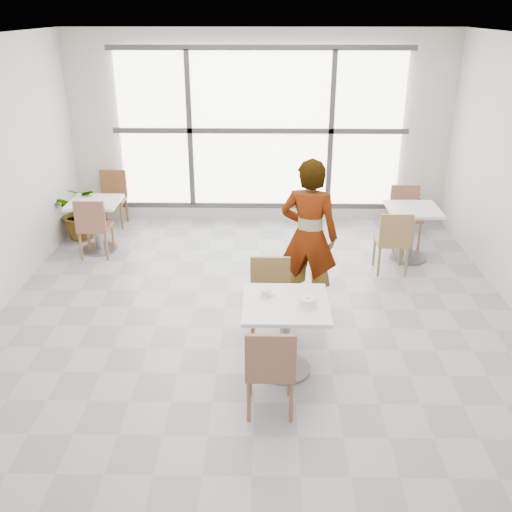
{
  "coord_description": "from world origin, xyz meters",
  "views": [
    {
      "loc": [
        0.09,
        -5.46,
        3.27
      ],
      "look_at": [
        0.0,
        -0.3,
        1.0
      ],
      "focal_mm": 39.9,
      "sensor_mm": 36.0,
      "label": 1
    }
  ],
  "objects_px": {
    "bg_chair_right_far": "(405,211)",
    "plant_right": "(407,208)",
    "chair_far": "(270,293)",
    "bg_chair_left_far": "(113,194)",
    "bg_chair_left_near": "(93,224)",
    "bg_table_right": "(411,226)",
    "coffee_cup": "(266,293)",
    "main_table": "(285,324)",
    "oatmeal_bowl": "(307,302)",
    "bg_table_left": "(96,219)",
    "chair_near": "(270,366)",
    "plant_left": "(82,211)",
    "person": "(309,237)",
    "bg_chair_right_near": "(393,239)"
  },
  "relations": [
    {
      "from": "bg_chair_left_far",
      "to": "bg_chair_right_near",
      "type": "relative_size",
      "value": 1.0
    },
    {
      "from": "main_table",
      "to": "coffee_cup",
      "type": "relative_size",
      "value": 5.03
    },
    {
      "from": "oatmeal_bowl",
      "to": "plant_left",
      "type": "height_order",
      "value": "plant_left"
    },
    {
      "from": "oatmeal_bowl",
      "to": "coffee_cup",
      "type": "relative_size",
      "value": 1.32
    },
    {
      "from": "coffee_cup",
      "to": "bg_chair_left_near",
      "type": "bearing_deg",
      "value": 133.02
    },
    {
      "from": "bg_table_left",
      "to": "plant_left",
      "type": "relative_size",
      "value": 0.88
    },
    {
      "from": "chair_near",
      "to": "plant_right",
      "type": "bearing_deg",
      "value": -115.54
    },
    {
      "from": "bg_table_right",
      "to": "coffee_cup",
      "type": "bearing_deg",
      "value": -127.51
    },
    {
      "from": "chair_near",
      "to": "bg_table_left",
      "type": "height_order",
      "value": "chair_near"
    },
    {
      "from": "chair_far",
      "to": "coffee_cup",
      "type": "xyz_separation_m",
      "value": [
        -0.05,
        -0.54,
        0.28
      ]
    },
    {
      "from": "main_table",
      "to": "oatmeal_bowl",
      "type": "distance_m",
      "value": 0.34
    },
    {
      "from": "chair_near",
      "to": "plant_right",
      "type": "height_order",
      "value": "chair_near"
    },
    {
      "from": "chair_far",
      "to": "bg_table_right",
      "type": "bearing_deg",
      "value": 46.59
    },
    {
      "from": "chair_far",
      "to": "bg_chair_left_far",
      "type": "relative_size",
      "value": 1.0
    },
    {
      "from": "bg_table_left",
      "to": "plant_left",
      "type": "distance_m",
      "value": 0.61
    },
    {
      "from": "oatmeal_bowl",
      "to": "bg_chair_right_far",
      "type": "relative_size",
      "value": 0.24
    },
    {
      "from": "bg_table_left",
      "to": "bg_chair_right_near",
      "type": "height_order",
      "value": "bg_chair_right_near"
    },
    {
      "from": "coffee_cup",
      "to": "bg_chair_left_near",
      "type": "distance_m",
      "value": 3.53
    },
    {
      "from": "chair_near",
      "to": "bg_chair_left_near",
      "type": "height_order",
      "value": "same"
    },
    {
      "from": "oatmeal_bowl",
      "to": "plant_right",
      "type": "height_order",
      "value": "oatmeal_bowl"
    },
    {
      "from": "bg_chair_right_far",
      "to": "bg_chair_left_near",
      "type": "bearing_deg",
      "value": -172.03
    },
    {
      "from": "bg_table_left",
      "to": "bg_chair_right_near",
      "type": "distance_m",
      "value": 4.16
    },
    {
      "from": "person",
      "to": "bg_chair_right_near",
      "type": "height_order",
      "value": "person"
    },
    {
      "from": "oatmeal_bowl",
      "to": "bg_chair_left_near",
      "type": "relative_size",
      "value": 0.24
    },
    {
      "from": "main_table",
      "to": "person",
      "type": "relative_size",
      "value": 0.45
    },
    {
      "from": "coffee_cup",
      "to": "plant_left",
      "type": "relative_size",
      "value": 0.19
    },
    {
      "from": "main_table",
      "to": "chair_near",
      "type": "xyz_separation_m",
      "value": [
        -0.15,
        -0.66,
        -0.02
      ]
    },
    {
      "from": "coffee_cup",
      "to": "bg_chair_right_near",
      "type": "relative_size",
      "value": 0.18
    },
    {
      "from": "person",
      "to": "bg_table_left",
      "type": "distance_m",
      "value": 3.39
    },
    {
      "from": "bg_chair_left_near",
      "to": "bg_chair_right_far",
      "type": "relative_size",
      "value": 1.0
    },
    {
      "from": "bg_table_right",
      "to": "bg_chair_left_near",
      "type": "relative_size",
      "value": 0.86
    },
    {
      "from": "person",
      "to": "plant_right",
      "type": "bearing_deg",
      "value": -108.17
    },
    {
      "from": "chair_near",
      "to": "bg_chair_right_near",
      "type": "xyz_separation_m",
      "value": [
        1.62,
        2.9,
        0.0
      ]
    },
    {
      "from": "plant_right",
      "to": "plant_left",
      "type": "bearing_deg",
      "value": -174.76
    },
    {
      "from": "chair_far",
      "to": "chair_near",
      "type": "bearing_deg",
      "value": -90.14
    },
    {
      "from": "oatmeal_bowl",
      "to": "bg_table_right",
      "type": "bearing_deg",
      "value": 59.82
    },
    {
      "from": "chair_far",
      "to": "bg_chair_left_far",
      "type": "height_order",
      "value": "same"
    },
    {
      "from": "chair_far",
      "to": "plant_left",
      "type": "relative_size",
      "value": 1.02
    },
    {
      "from": "coffee_cup",
      "to": "bg_table_left",
      "type": "height_order",
      "value": "coffee_cup"
    },
    {
      "from": "chair_far",
      "to": "person",
      "type": "relative_size",
      "value": 0.48
    },
    {
      "from": "chair_near",
      "to": "chair_far",
      "type": "distance_m",
      "value": 1.33
    },
    {
      "from": "coffee_cup",
      "to": "plant_left",
      "type": "bearing_deg",
      "value": 130.02
    },
    {
      "from": "bg_table_right",
      "to": "bg_chair_left_near",
      "type": "xyz_separation_m",
      "value": [
        -4.41,
        -0.05,
        0.01
      ]
    },
    {
      "from": "oatmeal_bowl",
      "to": "plant_right",
      "type": "bearing_deg",
      "value": 65.09
    },
    {
      "from": "person",
      "to": "chair_far",
      "type": "bearing_deg",
      "value": 70.37
    },
    {
      "from": "chair_far",
      "to": "plant_left",
      "type": "bearing_deg",
      "value": 135.58
    },
    {
      "from": "bg_chair_right_far",
      "to": "plant_right",
      "type": "xyz_separation_m",
      "value": [
        0.18,
        0.6,
        -0.15
      ]
    },
    {
      "from": "coffee_cup",
      "to": "bg_table_right",
      "type": "height_order",
      "value": "coffee_cup"
    },
    {
      "from": "bg_table_right",
      "to": "chair_far",
      "type": "bearing_deg",
      "value": -133.41
    },
    {
      "from": "coffee_cup",
      "to": "bg_table_left",
      "type": "xyz_separation_m",
      "value": [
        -2.43,
        2.85,
        -0.29
      ]
    }
  ]
}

